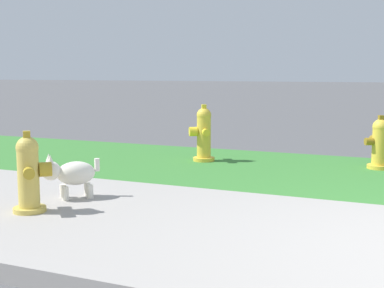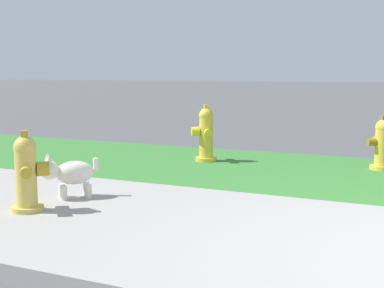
# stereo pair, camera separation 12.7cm
# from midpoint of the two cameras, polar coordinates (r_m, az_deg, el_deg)

# --- Properties ---
(fire_hydrant_by_grass_verge) EXTENTS (0.33, 0.33, 0.68)m
(fire_hydrant_by_grass_verge) POSITION_cam_midpoint_polar(r_m,az_deg,el_deg) (4.57, -17.74, -3.09)
(fire_hydrant_by_grass_verge) COLOR gold
(fire_hydrant_by_grass_verge) RESTS_ON ground
(fire_hydrant_across_street) EXTENTS (0.36, 0.33, 0.64)m
(fire_hydrant_across_street) POSITION_cam_midpoint_polar(r_m,az_deg,el_deg) (6.70, 18.87, 0.04)
(fire_hydrant_across_street) COLOR gold
(fire_hydrant_across_street) RESTS_ON ground
(fire_hydrant_far_end) EXTENTS (0.33, 0.35, 0.74)m
(fire_hydrant_far_end) POSITION_cam_midpoint_polar(r_m,az_deg,el_deg) (6.88, 0.69, 1.06)
(fire_hydrant_far_end) COLOR gold
(fire_hydrant_far_end) RESTS_ON ground
(small_white_dog) EXTENTS (0.43, 0.44, 0.43)m
(small_white_dog) POSITION_cam_midpoint_polar(r_m,az_deg,el_deg) (4.96, -13.57, -3.10)
(small_white_dog) COLOR silver
(small_white_dog) RESTS_ON ground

